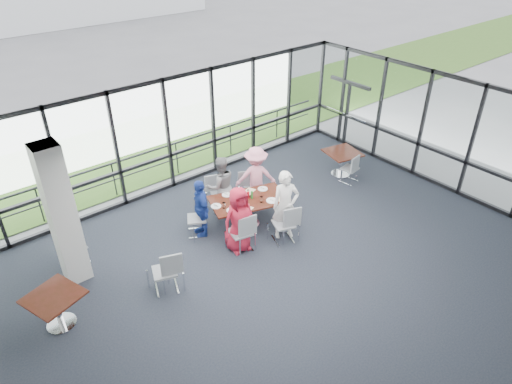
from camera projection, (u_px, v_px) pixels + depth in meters
floor at (291, 277)px, 10.02m from camera, size 12.00×10.00×0.02m
ceiling at (298, 145)px, 8.32m from camera, size 12.00×10.00×0.04m
curtain_wall_back at (168, 135)px, 12.44m from camera, size 12.00×0.10×3.20m
curtain_wall_right at (454, 136)px, 12.40m from camera, size 0.10×10.00×3.20m
exit_door at (347, 114)px, 15.15m from camera, size 0.12×1.60×2.10m
structural_column at (62, 216)px, 9.19m from camera, size 0.50×0.50×3.20m
apron at (103, 131)px, 16.57m from camera, size 80.00×70.00×0.02m
grass_strip at (127, 149)px, 15.24m from camera, size 80.00×5.00×0.01m
guard_rail at (161, 163)px, 13.41m from camera, size 12.00×0.06×0.06m
main_table at (248, 203)px, 11.36m from camera, size 2.10×1.56×0.75m
side_table_left at (54, 300)px, 8.52m from camera, size 1.16×1.16×0.75m
side_table_right at (342, 155)px, 13.51m from camera, size 1.12×1.12×0.75m
diner_near_left at (239, 220)px, 10.40m from camera, size 0.87×0.62×1.66m
diner_near_right at (285, 205)px, 10.80m from camera, size 0.79×0.71×1.77m
diner_far_left at (221, 186)px, 11.70m from camera, size 0.89×0.69×1.62m
diner_far_right at (256, 176)px, 12.05m from camera, size 1.22×1.06×1.68m
diner_end at (201, 208)px, 10.95m from camera, size 0.70×0.98×1.51m
chair_main_nl at (240, 232)px, 10.56m from camera, size 0.57×0.57×0.98m
chair_main_nr at (284, 224)px, 10.85m from camera, size 0.61×0.61×0.97m
chair_main_fl at (220, 193)px, 12.06m from camera, size 0.58×0.58×0.92m
chair_main_fr at (252, 187)px, 12.37m from camera, size 0.57×0.57×0.86m
chair_main_end at (197, 218)px, 11.09m from camera, size 0.61×0.61×0.91m
chair_spare_la at (165, 271)px, 9.42m from camera, size 0.62×0.62×0.98m
chair_spare_lb at (75, 249)px, 10.17m from camera, size 0.50×0.50×0.82m
chair_spare_r at (350, 169)px, 13.25m from camera, size 0.49×0.49×0.88m
plate_nl at (232, 210)px, 10.85m from camera, size 0.27×0.27×0.01m
plate_nr at (272, 201)px, 11.21m from camera, size 0.28×0.28×0.01m
plate_fl at (227, 195)px, 11.44m from camera, size 0.24×0.24×0.01m
plate_fr at (263, 189)px, 11.68m from camera, size 0.25×0.25×0.01m
plate_end at (216, 206)px, 11.01m from camera, size 0.25×0.25×0.01m
tumbler_a at (240, 203)px, 11.02m from camera, size 0.07×0.07×0.13m
tumbler_b at (261, 199)px, 11.14m from camera, size 0.07×0.07×0.15m
tumbler_c at (248, 192)px, 11.43m from camera, size 0.07×0.07×0.13m
tumbler_d at (224, 205)px, 10.91m from camera, size 0.07×0.07×0.15m
menu_a at (247, 209)px, 10.90m from camera, size 0.35×0.30×0.00m
menu_b at (284, 198)px, 11.31m from camera, size 0.39×0.34×0.00m
menu_c at (249, 191)px, 11.60m from camera, size 0.37×0.31×0.00m
condiment_caddy at (248, 197)px, 11.35m from camera, size 0.10×0.07×0.04m
ketchup_bottle at (248, 195)px, 11.28m from camera, size 0.06×0.06×0.18m
green_bottle at (252, 195)px, 11.26m from camera, size 0.05×0.05×0.20m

